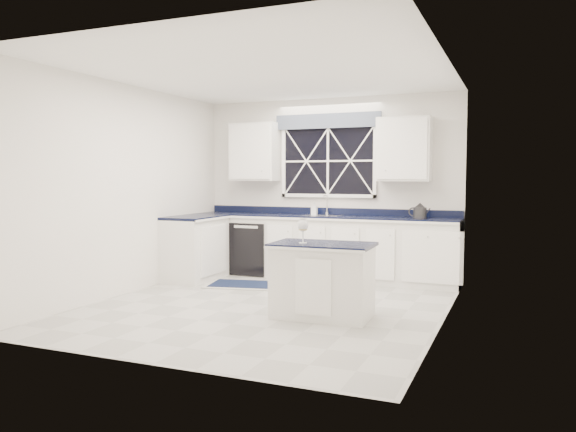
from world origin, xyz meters
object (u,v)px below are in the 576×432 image
at_px(faucet, 327,204).
at_px(soap_bottle, 314,208).
at_px(wine_glass, 303,226).
at_px(kettle, 420,211).
at_px(dishwasher, 256,247).
at_px(island, 322,280).

height_order(faucet, soap_bottle, faucet).
bearing_deg(faucet, wine_glass, -77.02).
relative_size(faucet, kettle, 1.00).
bearing_deg(soap_bottle, wine_glass, -72.87).
height_order(dishwasher, wine_glass, wine_glass).
xyz_separation_m(wine_glass, soap_bottle, (-0.75, 2.43, 0.05)).
bearing_deg(wine_glass, dishwasher, 126.11).
distance_m(dishwasher, wine_glass, 2.90).
relative_size(dishwasher, kettle, 2.72).
bearing_deg(wine_glass, soap_bottle, 107.13).
relative_size(faucet, soap_bottle, 1.63).
relative_size(dishwasher, soap_bottle, 4.43).
bearing_deg(faucet, soap_bottle, -161.17).
height_order(island, kettle, kettle).
xyz_separation_m(faucet, soap_bottle, (-0.18, -0.06, -0.07)).
relative_size(dishwasher, wine_glass, 3.10).
relative_size(faucet, island, 0.28).
bearing_deg(dishwasher, kettle, 0.20).
distance_m(faucet, soap_bottle, 0.20).
bearing_deg(soap_bottle, kettle, -4.50).
distance_m(dishwasher, faucet, 1.31).
xyz_separation_m(dishwasher, soap_bottle, (0.92, 0.13, 0.62)).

